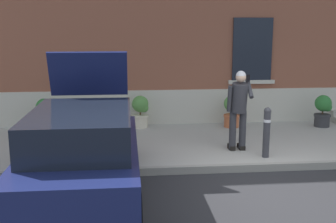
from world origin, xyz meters
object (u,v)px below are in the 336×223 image
(bollard_near_person, at_px, (267,131))
(planter_terracotta, at_px, (232,110))
(person_on_phone, at_px, (239,105))
(hatchback_car_navy, at_px, (83,151))
(planter_olive, at_px, (45,114))
(bollard_far_left, at_px, (57,136))
(planter_cream, at_px, (141,111))
(planter_charcoal, at_px, (323,110))

(bollard_near_person, height_order, planter_terracotta, bollard_near_person)
(bollard_near_person, bearing_deg, person_on_phone, 131.29)
(hatchback_car_navy, distance_m, planter_olive, 4.29)
(bollard_far_left, bearing_deg, planter_olive, 105.36)
(bollard_far_left, relative_size, planter_cream, 1.22)
(planter_cream, distance_m, planter_charcoal, 4.91)
(planter_olive, relative_size, planter_terracotta, 1.00)
(hatchback_car_navy, height_order, person_on_phone, hatchback_car_navy)
(planter_cream, xyz_separation_m, planter_charcoal, (4.90, -0.38, 0.00))
(bollard_near_person, bearing_deg, planter_olive, 151.64)
(bollard_near_person, relative_size, planter_charcoal, 1.22)
(planter_charcoal, bearing_deg, bollard_near_person, -134.28)
(hatchback_car_navy, relative_size, bollard_near_person, 3.90)
(person_on_phone, xyz_separation_m, planter_charcoal, (2.87, 1.97, -0.54))
(planter_terracotta, height_order, planter_charcoal, same)
(bollard_near_person, height_order, person_on_phone, person_on_phone)
(hatchback_car_navy, xyz_separation_m, planter_terracotta, (3.52, 4.06, -0.19))
(bollard_near_person, height_order, planter_charcoal, bollard_near_person)
(planter_charcoal, bearing_deg, planter_olive, 178.60)
(bollard_near_person, distance_m, person_on_phone, 0.81)
(bollard_near_person, relative_size, planter_cream, 1.22)
(bollard_near_person, xyz_separation_m, person_on_phone, (-0.45, 0.52, 0.44))
(bollard_near_person, distance_m, planter_charcoal, 3.47)
(hatchback_car_navy, distance_m, bollard_far_left, 1.54)
(hatchback_car_navy, distance_m, planter_charcoal, 7.12)
(person_on_phone, bearing_deg, planter_charcoal, 42.84)
(hatchback_car_navy, relative_size, planter_cream, 4.73)
(hatchback_car_navy, bearing_deg, planter_olive, 108.79)
(bollard_far_left, height_order, planter_cream, bollard_far_left)
(planter_cream, relative_size, planter_charcoal, 1.00)
(bollard_far_left, height_order, planter_charcoal, bollard_far_left)
(person_on_phone, height_order, planter_terracotta, person_on_phone)
(person_on_phone, distance_m, planter_olive, 4.99)
(person_on_phone, distance_m, planter_cream, 3.14)
(planter_charcoal, bearing_deg, planter_terracotta, 175.55)
(planter_olive, height_order, planter_cream, same)
(planter_charcoal, bearing_deg, hatchback_car_navy, -147.01)
(bollard_far_left, distance_m, planter_charcoal, 7.07)
(planter_olive, bearing_deg, planter_charcoal, -1.40)
(bollard_far_left, xyz_separation_m, planter_terracotta, (4.17, 2.67, -0.11))
(planter_charcoal, bearing_deg, planter_cream, 175.59)
(bollard_far_left, relative_size, planter_terracotta, 1.22)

